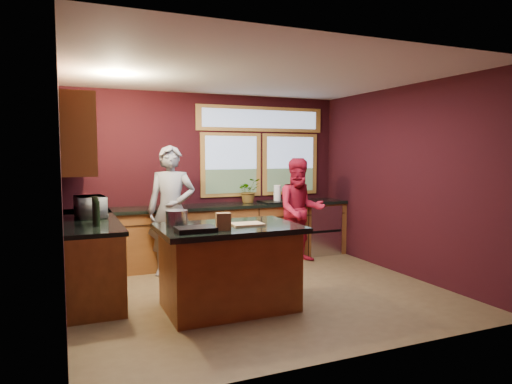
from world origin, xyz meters
TOP-DOWN VIEW (x-y plane):
  - floor at (0.00, 0.00)m, footprint 4.50×4.50m
  - room_shell at (-0.60, 0.32)m, footprint 4.52×4.02m
  - back_counter at (0.20, 1.70)m, footprint 4.50×0.64m
  - left_counter at (-1.95, 0.85)m, footprint 0.64×2.30m
  - island at (-0.55, -0.41)m, footprint 1.55×1.05m
  - person_grey at (-0.83, 1.25)m, footprint 0.79×0.66m
  - person_red at (1.25, 1.24)m, footprint 0.93×0.79m
  - microwave at (-1.92, 0.96)m, footprint 0.40×0.54m
  - potted_plant at (0.57, 1.75)m, footprint 0.36×0.31m
  - paper_towel at (1.07, 1.70)m, footprint 0.12×0.12m
  - cutting_board at (-0.35, -0.46)m, footprint 0.36×0.26m
  - stock_pot at (-1.10, -0.26)m, footprint 0.24×0.24m
  - paper_bag at (-0.70, -0.66)m, footprint 0.17×0.15m
  - black_tray at (-1.00, -0.66)m, footprint 0.40×0.29m

SIDE VIEW (x-z plane):
  - floor at x=0.00m, z-range 0.00..0.00m
  - back_counter at x=0.20m, z-range 0.00..0.93m
  - left_counter at x=-1.95m, z-range 0.00..0.93m
  - island at x=-0.55m, z-range 0.01..0.95m
  - person_red at x=1.25m, z-range 0.00..1.67m
  - person_grey at x=-0.83m, z-range 0.00..1.86m
  - cutting_board at x=-0.35m, z-range 0.94..0.96m
  - black_tray at x=-1.00m, z-range 0.94..0.99m
  - stock_pot at x=-1.10m, z-range 0.94..1.12m
  - paper_bag at x=-0.70m, z-range 0.94..1.12m
  - microwave at x=-1.92m, z-range 0.93..1.20m
  - paper_towel at x=1.07m, z-range 0.93..1.21m
  - potted_plant at x=0.57m, z-range 0.93..1.33m
  - room_shell at x=-0.60m, z-range 0.44..3.15m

